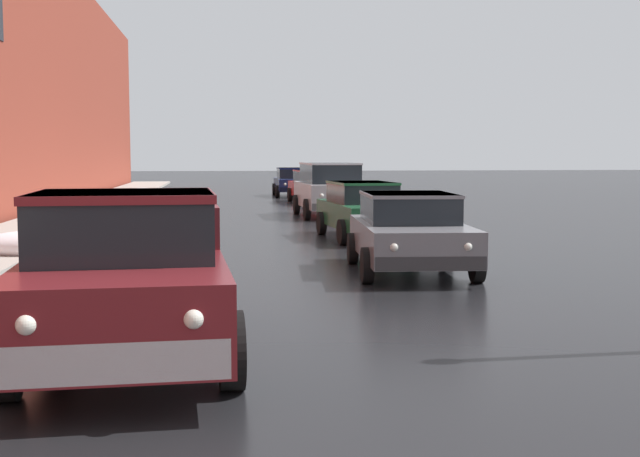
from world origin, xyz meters
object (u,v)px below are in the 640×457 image
(pickup_truck_maroon_approaching_near_lane, at_px, (129,274))
(sedan_green_parked_kerbside_mid, at_px, (363,209))
(sedan_darkblue_at_far_intersection, at_px, (292,181))
(suv_silver_parked_far_down_block, at_px, (330,187))
(sedan_grey_parked_kerbside_close, at_px, (410,230))
(sedan_red_queued_behind_truck, at_px, (315,186))

(pickup_truck_maroon_approaching_near_lane, height_order, sedan_green_parked_kerbside_mid, pickup_truck_maroon_approaching_near_lane)
(sedan_darkblue_at_far_intersection, bearing_deg, suv_silver_parked_far_down_block, -89.48)
(suv_silver_parked_far_down_block, bearing_deg, sedan_grey_parked_kerbside_close, -91.21)
(sedan_red_queued_behind_truck, bearing_deg, pickup_truck_maroon_approaching_near_lane, -100.55)
(pickup_truck_maroon_approaching_near_lane, bearing_deg, suv_silver_parked_far_down_block, 76.33)
(sedan_grey_parked_kerbside_close, bearing_deg, sedan_green_parked_kerbside_mid, 88.31)
(sedan_red_queued_behind_truck, relative_size, sedan_darkblue_at_far_intersection, 1.04)
(sedan_grey_parked_kerbside_close, height_order, suv_silver_parked_far_down_block, suv_silver_parked_far_down_block)
(pickup_truck_maroon_approaching_near_lane, bearing_deg, sedan_green_parked_kerbside_mid, 68.83)
(sedan_grey_parked_kerbside_close, height_order, sedan_darkblue_at_far_intersection, same)
(sedan_green_parked_kerbside_mid, relative_size, sedan_darkblue_at_far_intersection, 0.99)
(sedan_green_parked_kerbside_mid, bearing_deg, sedan_grey_parked_kerbside_close, -91.69)
(pickup_truck_maroon_approaching_near_lane, xyz_separation_m, sedan_green_parked_kerbside_mid, (4.48, 11.57, -0.13))
(pickup_truck_maroon_approaching_near_lane, height_order, sedan_darkblue_at_far_intersection, pickup_truck_maroon_approaching_near_lane)
(pickup_truck_maroon_approaching_near_lane, distance_m, suv_silver_parked_far_down_block, 19.40)
(pickup_truck_maroon_approaching_near_lane, bearing_deg, sedan_darkblue_at_far_intersection, 82.11)
(pickup_truck_maroon_approaching_near_lane, relative_size, sedan_darkblue_at_far_intersection, 1.22)
(sedan_green_parked_kerbside_mid, height_order, sedan_darkblue_at_far_intersection, same)
(pickup_truck_maroon_approaching_near_lane, distance_m, sedan_green_parked_kerbside_mid, 12.41)
(sedan_darkblue_at_far_intersection, bearing_deg, sedan_grey_parked_kerbside_close, -90.34)
(sedan_green_parked_kerbside_mid, height_order, suv_silver_parked_far_down_block, suv_silver_parked_far_down_block)
(sedan_grey_parked_kerbside_close, relative_size, suv_silver_parked_far_down_block, 0.93)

